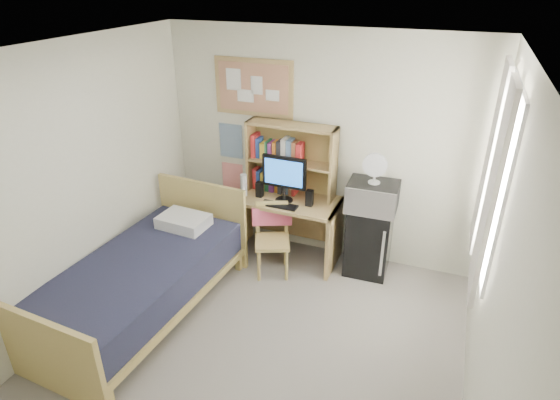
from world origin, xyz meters
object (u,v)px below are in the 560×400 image
at_px(monitor, 284,179).
at_px(speaker_left, 260,189).
at_px(desk_chair, 272,241).
at_px(desk_fan, 375,169).
at_px(bed, 142,287).
at_px(speaker_right, 310,198).
at_px(mini_fridge, 369,240).
at_px(desk, 286,228).
at_px(bulletin_board, 254,87).
at_px(microwave, 373,196).

relative_size(monitor, speaker_left, 3.01).
distance_m(desk_chair, monitor, 0.70).
relative_size(monitor, desk_fan, 1.72).
relative_size(bed, speaker_right, 11.92).
distance_m(desk_chair, speaker_right, 0.63).
distance_m(monitor, desk_fan, 0.99).
distance_m(mini_fridge, speaker_right, 0.82).
xyz_separation_m(desk_chair, desk_fan, (0.98, 0.42, 0.84)).
xyz_separation_m(speaker_left, speaker_right, (0.60, -0.01, 0.00)).
relative_size(bed, monitor, 4.04).
height_order(speaker_right, desk_fan, desk_fan).
distance_m(desk_chair, mini_fridge, 1.08).
relative_size(desk, mini_fridge, 1.55).
bearing_deg(bulletin_board, speaker_right, -25.00).
bearing_deg(desk_chair, microwave, 0.40).
distance_m(desk_chair, speaker_left, 0.62).
distance_m(bed, speaker_left, 1.65).
bearing_deg(speaker_left, desk_fan, 5.65).
distance_m(bed, speaker_right, 1.96).
relative_size(desk, microwave, 2.33).
bearing_deg(desk_fan, speaker_left, -177.12).
xyz_separation_m(desk, mini_fridge, (0.96, 0.07, 0.01)).
bearing_deg(microwave, speaker_right, -172.08).
bearing_deg(desk_chair, monitor, 63.71).
xyz_separation_m(desk, microwave, (0.96, 0.05, 0.56)).
height_order(bulletin_board, mini_fridge, bulletin_board).
bearing_deg(speaker_right, monitor, 180.00).
height_order(desk_chair, speaker_right, speaker_right).
height_order(monitor, speaker_left, monitor).
xyz_separation_m(desk, monitor, (-0.00, -0.06, 0.65)).
bearing_deg(desk_chair, speaker_right, 21.17).
xyz_separation_m(desk_chair, monitor, (0.02, 0.31, 0.63)).
bearing_deg(speaker_left, bed, -114.23).
xyz_separation_m(bed, monitor, (0.96, 1.40, 0.74)).
xyz_separation_m(bulletin_board, speaker_right, (0.81, -0.38, -1.06)).
bearing_deg(bed, desk_fan, 41.80).
bearing_deg(microwave, desk_fan, 0.00).
relative_size(bulletin_board, speaker_right, 5.16).
xyz_separation_m(mini_fridge, speaker_left, (-1.26, -0.12, 0.46)).
distance_m(monitor, speaker_right, 0.35).
bearing_deg(mini_fridge, desk_chair, -157.60).
distance_m(mini_fridge, bed, 2.46).
xyz_separation_m(bulletin_board, mini_fridge, (1.47, -0.24, -1.52)).
distance_m(bulletin_board, speaker_right, 1.39).
relative_size(mini_fridge, microwave, 1.51).
bearing_deg(monitor, speaker_right, -0.00).
bearing_deg(speaker_right, microwave, 10.68).
relative_size(mini_fridge, bed, 0.37).
bearing_deg(bed, mini_fridge, 42.17).
bearing_deg(desk, speaker_right, -11.31).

